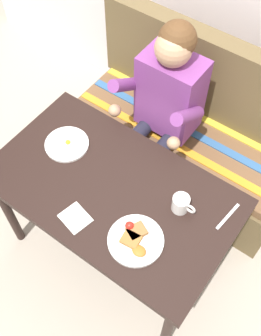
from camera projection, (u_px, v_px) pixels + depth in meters
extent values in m
plane|color=#A99D8C|center=(116.00, 249.00, 2.57)|extent=(8.00, 8.00, 0.00)
cube|color=black|center=(112.00, 190.00, 1.98)|extent=(1.20, 0.70, 0.04)
cylinder|color=black|center=(8.00, 211.00, 2.33)|extent=(0.05, 0.05, 0.69)
cylinder|color=black|center=(168.00, 328.00, 1.98)|extent=(0.05, 0.05, 0.69)
cylinder|color=black|center=(74.00, 145.00, 2.60)|extent=(0.05, 0.05, 0.69)
cylinder|color=black|center=(226.00, 238.00, 2.24)|extent=(0.05, 0.05, 0.69)
cube|color=brown|center=(181.00, 154.00, 2.73)|extent=(1.44, 0.56, 0.40)
cube|color=brown|center=(185.00, 133.00, 2.54)|extent=(1.40, 0.52, 0.06)
cube|color=brown|center=(210.00, 76.00, 2.39)|extent=(1.44, 0.12, 0.54)
cube|color=orange|center=(173.00, 144.00, 2.45)|extent=(1.38, 0.05, 0.01)
cube|color=#336099|center=(185.00, 129.00, 2.51)|extent=(1.38, 0.05, 0.01)
cube|color=yellow|center=(197.00, 115.00, 2.58)|extent=(1.38, 0.05, 0.01)
cube|color=#7C3A82|center=(170.00, 93.00, 2.27)|extent=(0.34, 0.22, 0.48)
sphere|color=tan|center=(173.00, 48.00, 2.00)|extent=(0.19, 0.19, 0.19)
sphere|color=brown|center=(177.00, 40.00, 1.98)|extent=(0.19, 0.19, 0.19)
cylinder|color=#7C3A82|center=(128.00, 84.00, 2.22)|extent=(0.07, 0.29, 0.23)
cylinder|color=#7C3A82|center=(188.00, 116.00, 2.09)|extent=(0.07, 0.29, 0.23)
sphere|color=tan|center=(115.00, 111.00, 2.24)|extent=(0.07, 0.07, 0.07)
sphere|color=tan|center=(173.00, 143.00, 2.12)|extent=(0.07, 0.07, 0.07)
cylinder|color=#232333|center=(139.00, 133.00, 2.42)|extent=(0.09, 0.34, 0.09)
cylinder|color=#232333|center=(123.00, 177.00, 2.56)|extent=(0.08, 0.08, 0.52)
cube|color=black|center=(118.00, 202.00, 2.73)|extent=(0.09, 0.20, 0.05)
cylinder|color=#232333|center=(163.00, 147.00, 2.37)|extent=(0.09, 0.34, 0.09)
cylinder|color=#232333|center=(145.00, 191.00, 2.51)|extent=(0.08, 0.08, 0.52)
cube|color=black|center=(139.00, 216.00, 2.67)|extent=(0.09, 0.20, 0.05)
cylinder|color=white|center=(136.00, 240.00, 1.81)|extent=(0.25, 0.25, 0.02)
cube|color=#9E6630|center=(131.00, 239.00, 1.79)|extent=(0.09, 0.08, 0.02)
cube|color=#946234|center=(137.00, 231.00, 1.81)|extent=(0.10, 0.10, 0.02)
sphere|color=red|center=(130.00, 226.00, 1.82)|extent=(0.04, 0.04, 0.04)
ellipsoid|color=#CC6623|center=(139.00, 251.00, 1.76)|extent=(0.06, 0.05, 0.02)
cylinder|color=white|center=(67.00, 144.00, 2.11)|extent=(0.23, 0.23, 0.01)
ellipsoid|color=white|center=(67.00, 143.00, 2.10)|extent=(0.09, 0.08, 0.01)
sphere|color=yellow|center=(68.00, 142.00, 2.09)|extent=(0.03, 0.03, 0.03)
cylinder|color=white|center=(181.00, 204.00, 1.87)|extent=(0.08, 0.08, 0.09)
cylinder|color=brown|center=(181.00, 199.00, 1.84)|extent=(0.07, 0.07, 0.01)
torus|color=white|center=(190.00, 209.00, 1.85)|extent=(0.05, 0.01, 0.05)
cube|color=silver|center=(75.00, 218.00, 1.87)|extent=(0.15, 0.14, 0.01)
cube|color=silver|center=(228.00, 216.00, 1.88)|extent=(0.03, 0.17, 0.00)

